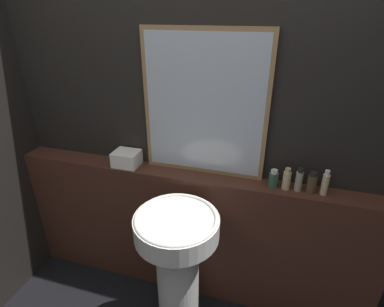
# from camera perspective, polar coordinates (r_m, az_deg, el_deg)

# --- Properties ---
(wall_back) EXTENTS (8.00, 0.06, 2.50)m
(wall_back) POSITION_cam_1_polar(r_m,az_deg,el_deg) (1.91, 0.45, 4.71)
(wall_back) COLOR black
(wall_back) RESTS_ON ground_plane
(vanity_counter) EXTENTS (2.46, 0.17, 0.98)m
(vanity_counter) POSITION_cam_1_polar(r_m,az_deg,el_deg) (2.21, -0.46, -15.01)
(vanity_counter) COLOR #422319
(vanity_counter) RESTS_ON ground_plane
(pedestal_sink) EXTENTS (0.47, 0.47, 0.94)m
(pedestal_sink) POSITION_cam_1_polar(r_m,az_deg,el_deg) (1.88, -2.76, -20.38)
(pedestal_sink) COLOR silver
(pedestal_sink) RESTS_ON ground_plane
(mirror) EXTENTS (0.76, 0.03, 0.88)m
(mirror) POSITION_cam_1_polar(r_m,az_deg,el_deg) (1.79, 2.33, 8.98)
(mirror) COLOR #937047
(mirror) RESTS_ON vanity_counter
(towel_stack) EXTENTS (0.17, 0.14, 0.10)m
(towel_stack) POSITION_cam_1_polar(r_m,az_deg,el_deg) (2.06, -12.32, -0.91)
(towel_stack) COLOR white
(towel_stack) RESTS_ON vanity_counter
(shampoo_bottle) EXTENTS (0.05, 0.05, 0.11)m
(shampoo_bottle) POSITION_cam_1_polar(r_m,az_deg,el_deg) (1.84, 15.23, -4.71)
(shampoo_bottle) COLOR #2D4C3D
(shampoo_bottle) RESTS_ON vanity_counter
(conditioner_bottle) EXTENTS (0.05, 0.05, 0.13)m
(conditioner_bottle) POSITION_cam_1_polar(r_m,az_deg,el_deg) (1.84, 17.58, -4.71)
(conditioner_bottle) COLOR #C6B284
(conditioner_bottle) RESTS_ON vanity_counter
(lotion_bottle) EXTENTS (0.04, 0.04, 0.15)m
(lotion_bottle) POSITION_cam_1_polar(r_m,az_deg,el_deg) (1.84, 19.69, -4.81)
(lotion_bottle) COLOR gray
(lotion_bottle) RESTS_ON vanity_counter
(body_wash_bottle) EXTENTS (0.05, 0.05, 0.13)m
(body_wash_bottle) POSITION_cam_1_polar(r_m,az_deg,el_deg) (1.85, 21.83, -5.27)
(body_wash_bottle) COLOR #4C3823
(body_wash_bottle) RESTS_ON vanity_counter
(hand_soap_bottle) EXTENTS (0.04, 0.04, 0.15)m
(hand_soap_bottle) POSITION_cam_1_polar(r_m,az_deg,el_deg) (1.85, 24.02, -5.22)
(hand_soap_bottle) COLOR #C6B284
(hand_soap_bottle) RESTS_ON vanity_counter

